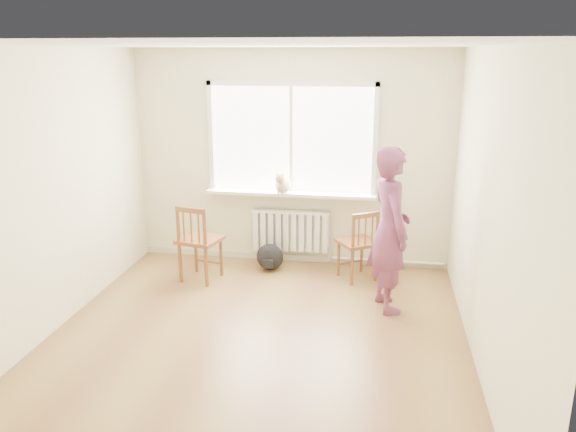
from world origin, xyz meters
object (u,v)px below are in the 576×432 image
at_px(chair_right, 360,245).
at_px(backpack, 270,257).
at_px(chair_left, 198,243).
at_px(person, 390,230).
at_px(cat, 283,184).

bearing_deg(chair_right, backpack, -40.60).
distance_m(chair_left, person, 2.29).
xyz_separation_m(chair_right, cat, (-0.99, 0.33, 0.63)).
bearing_deg(chair_left, chair_right, -157.02).
bearing_deg(person, cat, 31.67).
xyz_separation_m(person, cat, (-1.31, 1.06, 0.20)).
bearing_deg(chair_left, cat, -130.71).
xyz_separation_m(chair_left, backpack, (0.77, 0.48, -0.31)).
bearing_deg(backpack, person, -31.06).
relative_size(chair_left, chair_right, 1.08).
bearing_deg(backpack, chair_left, -148.38).
height_order(chair_right, backpack, chair_right).
height_order(chair_left, person, person).
distance_m(person, backpack, 1.82).
height_order(person, backpack, person).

